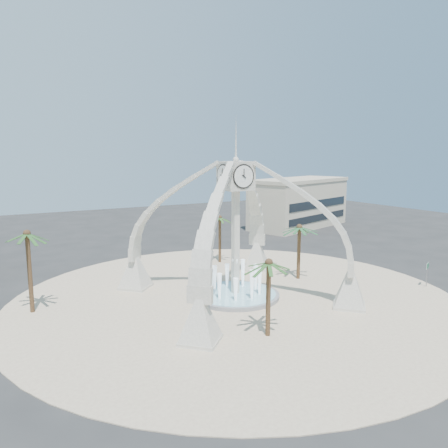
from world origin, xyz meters
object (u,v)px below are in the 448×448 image
fountain (235,294)px  palm_east (299,228)px  clock_tower (236,227)px  palm_south (269,264)px  palm_west (27,235)px  street_sign (427,269)px  palm_north (220,218)px

fountain → palm_east: size_ratio=1.28×
clock_tower → palm_south: bearing=-105.6°
fountain → palm_south: 10.15m
palm_west → street_sign: palm_west is taller
fountain → palm_north: bearing=67.3°
palm_north → palm_west: bearing=-161.9°
palm_north → palm_south: 21.76m
clock_tower → palm_east: 9.01m
fountain → palm_north: size_ratio=1.31×
clock_tower → palm_west: clock_tower is taller
palm_east → palm_north: (-3.74, 10.16, -0.05)m
palm_west → palm_north: bearing=18.1°
fountain → palm_north: (5.02, 11.99, 5.09)m
clock_tower → fountain: bearing=90.0°
clock_tower → street_sign: clock_tower is taller
fountain → palm_south: bearing=-105.6°
street_sign → fountain: bearing=135.8°
palm_west → palm_south: (14.18, -13.41, -1.17)m
clock_tower → palm_north: bearing=67.3°
fountain → palm_south: (-2.37, -8.48, 5.06)m
clock_tower → palm_west: size_ratio=2.44×
fountain → palm_west: palm_west is taller
palm_north → street_sign: size_ratio=2.40×
palm_east → clock_tower: bearing=-168.2°
palm_west → palm_north: 22.72m
palm_north → street_sign: bearing=-55.1°
palm_east → street_sign: bearing=-42.4°
fountain → palm_south: palm_south is taller
palm_south → street_sign: palm_south is taller
palm_west → palm_south: bearing=-43.4°
palm_north → street_sign: palm_north is taller
palm_west → palm_south: palm_west is taller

